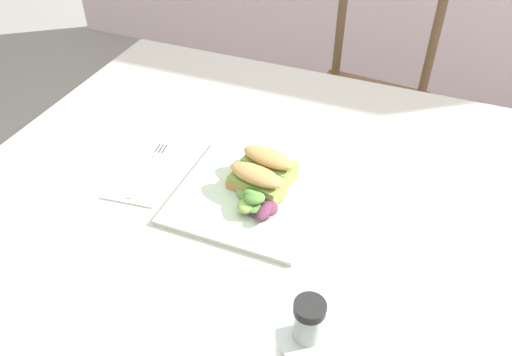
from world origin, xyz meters
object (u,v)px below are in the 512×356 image
(sandwich_half_back, at_px, (269,163))
(fork_on_napkin, at_px, (151,165))
(dining_table, at_px, (264,228))
(chair_wooden_far, at_px, (366,100))
(plate_lunch, at_px, (249,196))
(sandwich_half_front, at_px, (257,181))

(sandwich_half_back, relative_size, fork_on_napkin, 0.67)
(dining_table, relative_size, chair_wooden_far, 1.41)
(chair_wooden_far, distance_m, sandwich_half_back, 0.94)
(plate_lunch, bearing_deg, chair_wooden_far, 85.89)
(dining_table, bearing_deg, chair_wooden_far, 87.04)
(chair_wooden_far, height_order, sandwich_half_back, chair_wooden_far)
(dining_table, xyz_separation_m, sandwich_half_back, (-0.01, 0.04, 0.15))
(plate_lunch, distance_m, sandwich_half_back, 0.08)
(sandwich_half_back, bearing_deg, sandwich_half_front, -92.58)
(sandwich_half_back, bearing_deg, dining_table, -80.52)
(sandwich_half_front, bearing_deg, chair_wooden_far, 86.58)
(plate_lunch, xyz_separation_m, sandwich_half_back, (0.01, 0.07, 0.03))
(sandwich_half_back, bearing_deg, fork_on_napkin, -165.94)
(sandwich_half_front, bearing_deg, sandwich_half_back, 87.42)
(dining_table, xyz_separation_m, plate_lunch, (-0.02, -0.04, 0.12))
(plate_lunch, height_order, fork_on_napkin, plate_lunch)
(chair_wooden_far, xyz_separation_m, sandwich_half_front, (-0.06, -0.94, 0.33))
(dining_table, relative_size, fork_on_napkin, 6.61)
(chair_wooden_far, bearing_deg, dining_table, -92.96)
(sandwich_half_front, distance_m, fork_on_napkin, 0.25)
(dining_table, height_order, chair_wooden_far, chair_wooden_far)
(plate_lunch, xyz_separation_m, sandwich_half_front, (0.01, 0.01, 0.03))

